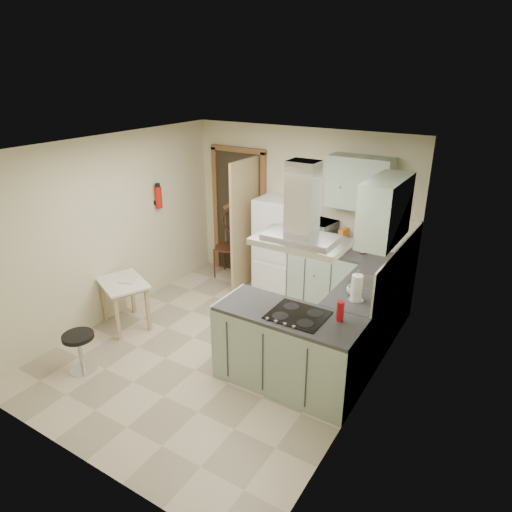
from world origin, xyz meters
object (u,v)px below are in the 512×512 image
Objects in this scene: drop_leaf_table at (125,304)px; bentwood_chair at (229,247)px; fridge at (278,246)px; stool at (81,352)px; extractor_hood at (301,241)px; microwave at (313,231)px; peninsula at (288,349)px.

bentwood_chair is (0.26, 2.07, 0.18)m from drop_leaf_table.
fridge is 3.15× the size of stool.
drop_leaf_table is at bearing -178.95° from extractor_hood.
fridge is 2.44× the size of microwave.
fridge is at bearing 123.79° from extractor_hood.
drop_leaf_table is (-1.23, -2.03, -0.42)m from fridge.
bentwood_chair is at bearing 137.23° from peninsula.
bentwood_chair is at bearing 177.38° from fridge.
extractor_hood is 2.90m from drop_leaf_table.
bentwood_chair is (-0.96, 0.04, -0.24)m from fridge.
fridge is 3.19m from stool.
bentwood_chair is (-2.29, 2.02, -1.21)m from extractor_hood.
bentwood_chair reaches higher than stool.
fridge is 2.35m from peninsula.
extractor_hood is 2.89m from stool.
stool is at bearing -155.61° from extractor_hood.
stool is at bearing -106.87° from microwave.
stool is (0.29, -0.98, -0.09)m from drop_leaf_table.
extractor_hood reaches higher than peninsula.
extractor_hood is 1.47× the size of microwave.
bentwood_chair reaches higher than peninsula.
bentwood_chair is at bearing 90.54° from stool.
fridge is 2.12× the size of drop_leaf_table.
bentwood_chair is 1.68× the size of microwave.
stool is at bearing -97.85° from bentwood_chair.
extractor_hood is (0.10, 0.00, 1.27)m from peninsula.
microwave is (-0.79, 2.05, -0.65)m from extractor_hood.
drop_leaf_table is at bearing -121.33° from microwave.
microwave is at bearing 111.06° from extractor_hood.
fridge is at bearing -163.59° from microwave.
fridge is 2.57m from extractor_hood.
fridge is 0.63m from microwave.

